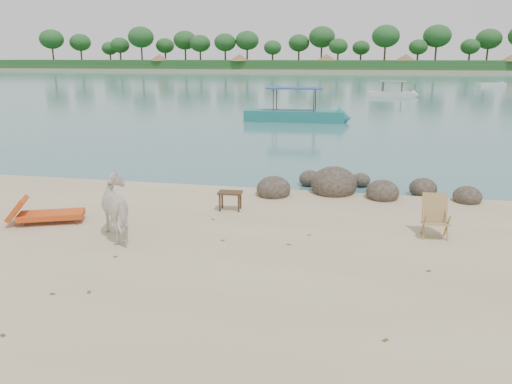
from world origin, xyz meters
TOP-DOWN VIEW (x-y plane):
  - water at (0.00, 90.00)m, footprint 400.00×400.00m
  - far_shore at (0.00, 170.00)m, footprint 420.00×90.00m
  - far_scenery at (0.03, 136.70)m, footprint 420.00×18.00m
  - boulders at (2.38, 5.94)m, footprint 6.28×2.77m
  - cow at (-2.46, 1.17)m, footprint 1.66×1.67m
  - side_table at (-0.59, 3.59)m, footprint 0.64×0.43m
  - lounge_chair at (-4.59, 1.74)m, footprint 1.99×1.32m
  - deck_chair at (4.38, 2.51)m, footprint 0.63×0.68m
  - boat_near at (-1.39, 23.17)m, footprint 7.06×1.63m
  - boat_mid at (5.92, 45.60)m, footprint 5.37×1.91m
  - boat_far at (20.49, 67.27)m, footprint 4.82×3.38m
  - dead_leaves at (0.33, -0.30)m, footprint 6.51×6.21m

SIDE VIEW (x-z plane):
  - water at x=0.00m, z-range 0.00..0.00m
  - far_shore at x=0.00m, z-range -0.70..0.70m
  - dead_leaves at x=0.33m, z-range 0.00..0.00m
  - boulders at x=2.38m, z-range -0.32..0.70m
  - side_table at x=-0.59m, z-range 0.00..0.50m
  - lounge_chair at x=-4.59m, z-range 0.00..0.56m
  - boat_far at x=20.49m, z-range 0.00..0.57m
  - deck_chair at x=4.38m, z-range 0.00..0.94m
  - cow at x=-2.46m, z-range 0.00..1.37m
  - boat_mid at x=5.92m, z-range 0.00..2.57m
  - boat_near at x=-1.39m, z-range 0.00..3.42m
  - far_scenery at x=0.03m, z-range -1.61..7.89m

